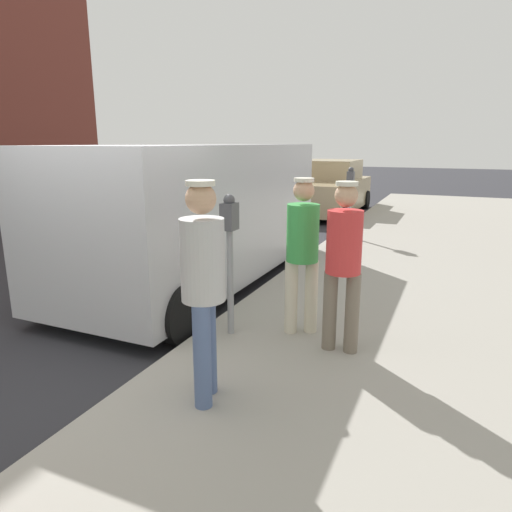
{
  "coord_description": "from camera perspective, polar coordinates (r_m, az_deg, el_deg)",
  "views": [
    {
      "loc": [
        3.48,
        -3.44,
        2.18
      ],
      "look_at": [
        1.65,
        0.74,
        1.05
      ],
      "focal_mm": 32.17,
      "sensor_mm": 36.0,
      "label": 1
    }
  ],
  "objects": [
    {
      "name": "parked_sedan_ahead",
      "position": [
        14.63,
        9.03,
        8.16
      ],
      "size": [
        1.95,
        4.4,
        1.65
      ],
      "color": "tan",
      "rests_on": "ground"
    },
    {
      "name": "pedestrian_in_green",
      "position": [
        4.86,
        5.79,
        1.16
      ],
      "size": [
        0.34,
        0.34,
        1.68
      ],
      "color": "beige",
      "rests_on": "sidewalk_slab"
    },
    {
      "name": "ground_plane",
      "position": [
        5.35,
        -20.13,
        -11.02
      ],
      "size": [
        80.0,
        80.0,
        0.0
      ],
      "primitive_type": "plane",
      "color": "#2D2D33"
    },
    {
      "name": "pedestrian_in_gray",
      "position": [
        3.53,
        -6.59,
        -2.84
      ],
      "size": [
        0.34,
        0.35,
        1.77
      ],
      "color": "#4C608C",
      "rests_on": "sidewalk_slab"
    },
    {
      "name": "parking_meter_far",
      "position": [
        10.21,
        11.62,
        8.04
      ],
      "size": [
        0.14,
        0.18,
        1.52
      ],
      "color": "gray",
      "rests_on": "sidewalk_slab"
    },
    {
      "name": "parked_van",
      "position": [
        7.13,
        -7.26,
        5.55
      ],
      "size": [
        2.14,
        5.21,
        2.15
      ],
      "color": "#BCBCC1",
      "rests_on": "ground"
    },
    {
      "name": "pedestrian_in_red",
      "position": [
        4.47,
        10.82,
        -0.13
      ],
      "size": [
        0.36,
        0.34,
        1.68
      ],
      "color": "#726656",
      "rests_on": "sidewalk_slab"
    },
    {
      "name": "sidewalk_slab",
      "position": [
        4.03,
        21.46,
        -18.65
      ],
      "size": [
        5.0,
        32.0,
        0.15
      ],
      "primitive_type": "cube",
      "color": "#9E998E",
      "rests_on": "ground"
    },
    {
      "name": "parking_meter_near",
      "position": [
        4.79,
        -3.29,
        1.87
      ],
      "size": [
        0.14,
        0.18,
        1.52
      ],
      "color": "gray",
      "rests_on": "sidewalk_slab"
    }
  ]
}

